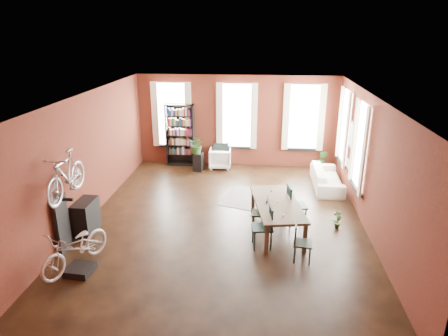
# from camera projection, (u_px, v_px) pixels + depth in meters

# --- Properties ---
(room) EXTENTS (9.00, 9.04, 3.22)m
(room) POSITION_uv_depth(u_px,v_px,m) (237.00, 135.00, 10.16)
(room) COLOR black
(room) RESTS_ON ground
(dining_table) EXTENTS (1.38, 2.36, 0.76)m
(dining_table) POSITION_uv_depth(u_px,v_px,m) (276.00, 217.00, 9.66)
(dining_table) COLOR #4D402E
(dining_table) RESTS_ON ground
(dining_chair_a) EXTENTS (0.51, 0.51, 0.97)m
(dining_chair_a) POSITION_uv_depth(u_px,v_px,m) (262.00, 227.00, 8.93)
(dining_chair_a) COLOR #183532
(dining_chair_a) RESTS_ON ground
(dining_chair_b) EXTENTS (0.42, 0.42, 0.84)m
(dining_chair_b) POSITION_uv_depth(u_px,v_px,m) (260.00, 213.00, 9.76)
(dining_chair_b) COLOR black
(dining_chair_b) RESTS_ON ground
(dining_chair_c) EXTENTS (0.43, 0.43, 0.84)m
(dining_chair_c) POSITION_uv_depth(u_px,v_px,m) (303.00, 243.00, 8.41)
(dining_chair_c) COLOR black
(dining_chair_c) RESTS_ON ground
(dining_chair_d) EXTENTS (0.55, 0.55, 1.02)m
(dining_chair_d) POSITION_uv_depth(u_px,v_px,m) (297.00, 205.00, 9.97)
(dining_chair_d) COLOR #173232
(dining_chair_d) RESTS_ON ground
(bookshelf) EXTENTS (1.00, 0.32, 2.20)m
(bookshelf) POSITION_uv_depth(u_px,v_px,m) (180.00, 135.00, 14.17)
(bookshelf) COLOR black
(bookshelf) RESTS_ON ground
(white_armchair) EXTENTS (0.78, 0.74, 0.77)m
(white_armchair) POSITION_uv_depth(u_px,v_px,m) (220.00, 157.00, 14.08)
(white_armchair) COLOR white
(white_armchair) RESTS_ON ground
(cream_sofa) EXTENTS (0.61, 2.08, 0.81)m
(cream_sofa) POSITION_uv_depth(u_px,v_px,m) (327.00, 175.00, 12.35)
(cream_sofa) COLOR beige
(cream_sofa) RESTS_ON ground
(striped_rug) EXTENTS (1.45, 1.85, 0.01)m
(striped_rug) POSITION_uv_depth(u_px,v_px,m) (244.00, 197.00, 11.71)
(striped_rug) COLOR black
(striped_rug) RESTS_ON ground
(bike_trainer) EXTENTS (0.54, 0.54, 0.15)m
(bike_trainer) POSITION_uv_depth(u_px,v_px,m) (80.00, 270.00, 8.09)
(bike_trainer) COLOR black
(bike_trainer) RESTS_ON ground
(bike_wall_rack) EXTENTS (0.16, 0.60, 1.30)m
(bike_wall_rack) POSITION_uv_depth(u_px,v_px,m) (62.00, 224.00, 8.72)
(bike_wall_rack) COLOR black
(bike_wall_rack) RESTS_ON ground
(console_table) EXTENTS (0.40, 0.80, 0.80)m
(console_table) POSITION_uv_depth(u_px,v_px,m) (86.00, 216.00, 9.64)
(console_table) COLOR black
(console_table) RESTS_ON ground
(plant_stand) EXTENTS (0.36, 0.36, 0.63)m
(plant_stand) POSITION_uv_depth(u_px,v_px,m) (198.00, 162.00, 13.79)
(plant_stand) COLOR black
(plant_stand) RESTS_ON ground
(plant_by_sofa) EXTENTS (0.58, 0.77, 0.31)m
(plant_by_sofa) POSITION_uv_depth(u_px,v_px,m) (321.00, 165.00, 14.02)
(plant_by_sofa) COLOR #295522
(plant_by_sofa) RESTS_ON ground
(plant_small) EXTENTS (0.49, 0.53, 0.17)m
(plant_small) POSITION_uv_depth(u_px,v_px,m) (337.00, 225.00, 9.90)
(plant_small) COLOR #2D5722
(plant_small) RESTS_ON ground
(bicycle_floor) EXTENTS (0.87, 1.03, 1.67)m
(bicycle_floor) POSITION_uv_depth(u_px,v_px,m) (73.00, 230.00, 7.79)
(bicycle_floor) COLOR beige
(bicycle_floor) RESTS_ON bike_trainer
(bicycle_hung) EXTENTS (0.47, 1.00, 1.66)m
(bicycle_hung) POSITION_uv_depth(u_px,v_px,m) (64.00, 160.00, 8.20)
(bicycle_hung) COLOR #A5A8AD
(bicycle_hung) RESTS_ON bike_wall_rack
(plant_on_stand) EXTENTS (0.70, 0.75, 0.49)m
(plant_on_stand) POSITION_uv_depth(u_px,v_px,m) (197.00, 147.00, 13.60)
(plant_on_stand) COLOR #275622
(plant_on_stand) RESTS_ON plant_stand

